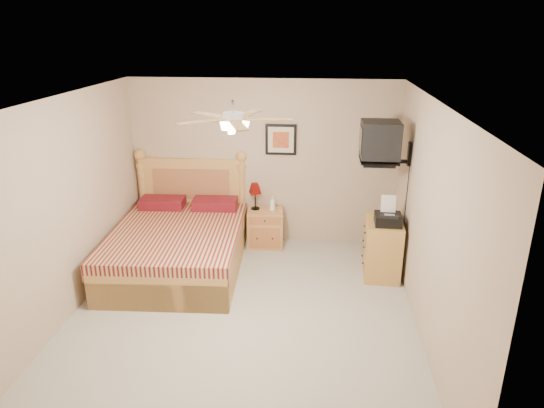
{
  "coord_description": "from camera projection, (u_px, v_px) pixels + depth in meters",
  "views": [
    {
      "loc": [
        0.82,
        -4.79,
        3.2
      ],
      "look_at": [
        0.27,
        0.9,
        1.09
      ],
      "focal_mm": 32.0,
      "sensor_mm": 36.0,
      "label": 1
    }
  ],
  "objects": [
    {
      "name": "floor",
      "position": [
        242.0,
        317.0,
        5.65
      ],
      "size": [
        4.5,
        4.5,
        0.0
      ],
      "primitive_type": "plane",
      "color": "#A5A095",
      "rests_on": "ground"
    },
    {
      "name": "ceiling",
      "position": [
        236.0,
        101.0,
        4.79
      ],
      "size": [
        4.0,
        4.5,
        0.04
      ],
      "primitive_type": "cube",
      "color": "white",
      "rests_on": "ground"
    },
    {
      "name": "wall_back",
      "position": [
        263.0,
        163.0,
        7.32
      ],
      "size": [
        4.0,
        0.04,
        2.5
      ],
      "primitive_type": "cube",
      "color": "tan",
      "rests_on": "ground"
    },
    {
      "name": "wall_front",
      "position": [
        183.0,
        348.0,
        3.12
      ],
      "size": [
        4.0,
        0.04,
        2.5
      ],
      "primitive_type": "cube",
      "color": "tan",
      "rests_on": "ground"
    },
    {
      "name": "wall_left",
      "position": [
        62.0,
        212.0,
        5.4
      ],
      "size": [
        0.04,
        4.5,
        2.5
      ],
      "primitive_type": "cube",
      "color": "tan",
      "rests_on": "ground"
    },
    {
      "name": "wall_right",
      "position": [
        429.0,
        225.0,
        5.04
      ],
      "size": [
        0.04,
        4.5,
        2.5
      ],
      "primitive_type": "cube",
      "color": "tan",
      "rests_on": "ground"
    },
    {
      "name": "bed",
      "position": [
        176.0,
        221.0,
        6.55
      ],
      "size": [
        1.8,
        2.3,
        1.44
      ],
      "primitive_type": null,
      "rotation": [
        0.0,
        0.0,
        0.05
      ],
      "color": "#BF8544",
      "rests_on": "ground"
    },
    {
      "name": "nightstand",
      "position": [
        265.0,
        228.0,
        7.42
      ],
      "size": [
        0.56,
        0.44,
        0.58
      ],
      "primitive_type": "cube",
      "rotation": [
        0.0,
        0.0,
        0.07
      ],
      "color": "#BE8741",
      "rests_on": "ground"
    },
    {
      "name": "table_lamp",
      "position": [
        255.0,
        196.0,
        7.3
      ],
      "size": [
        0.29,
        0.29,
        0.41
      ],
      "primitive_type": null,
      "rotation": [
        0.0,
        0.0,
        -0.41
      ],
      "color": "#530601",
      "rests_on": "nightstand"
    },
    {
      "name": "lotion_bottle",
      "position": [
        272.0,
        203.0,
        7.28
      ],
      "size": [
        0.11,
        0.11,
        0.23
      ],
      "primitive_type": "imported",
      "rotation": [
        0.0,
        0.0,
        -0.27
      ],
      "color": "white",
      "rests_on": "nightstand"
    },
    {
      "name": "framed_picture",
      "position": [
        281.0,
        140.0,
        7.15
      ],
      "size": [
        0.46,
        0.04,
        0.46
      ],
      "primitive_type": "cube",
      "color": "black",
      "rests_on": "wall_back"
    },
    {
      "name": "dresser",
      "position": [
        383.0,
        248.0,
        6.51
      ],
      "size": [
        0.5,
        0.69,
        0.79
      ],
      "primitive_type": "cube",
      "rotation": [
        0.0,
        0.0,
        -0.05
      ],
      "color": "#A57935",
      "rests_on": "ground"
    },
    {
      "name": "fax_machine",
      "position": [
        389.0,
        211.0,
        6.2
      ],
      "size": [
        0.35,
        0.37,
        0.36
      ],
      "primitive_type": null,
      "rotation": [
        0.0,
        0.0,
        -0.03
      ],
      "color": "black",
      "rests_on": "dresser"
    },
    {
      "name": "magazine_lower",
      "position": [
        381.0,
        213.0,
        6.62
      ],
      "size": [
        0.19,
        0.25,
        0.02
      ],
      "primitive_type": "imported",
      "rotation": [
        0.0,
        0.0,
        -0.03
      ],
      "color": "beige",
      "rests_on": "dresser"
    },
    {
      "name": "magazine_upper",
      "position": [
        381.0,
        211.0,
        6.64
      ],
      "size": [
        0.2,
        0.26,
        0.02
      ],
      "primitive_type": "imported",
      "rotation": [
        0.0,
        0.0,
        0.09
      ],
      "color": "tan",
      "rests_on": "magazine_lower"
    },
    {
      "name": "wall_tv",
      "position": [
        392.0,
        143.0,
        6.12
      ],
      "size": [
        0.56,
        0.46,
        0.58
      ],
      "primitive_type": null,
      "color": "black",
      "rests_on": "wall_right"
    },
    {
      "name": "ceiling_fan",
      "position": [
        233.0,
        119.0,
        4.65
      ],
      "size": [
        1.14,
        1.14,
        0.28
      ],
      "primitive_type": null,
      "color": "white",
      "rests_on": "ceiling"
    }
  ]
}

